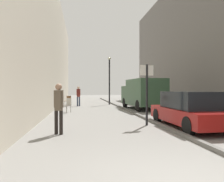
{
  "coord_description": "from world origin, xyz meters",
  "views": [
    {
      "loc": [
        -1.74,
        -2.9,
        1.55
      ],
      "look_at": [
        0.67,
        13.1,
        1.4
      ],
      "focal_mm": 34.18,
      "sensor_mm": 36.0,
      "label": 1
    }
  ],
  "objects_px": {
    "pedestrian_main_foreground": "(78,95)",
    "lamp_post": "(109,77)",
    "delivery_van": "(143,93)",
    "street_sign_post": "(147,89)",
    "cafe_chair_near_window": "(68,100)",
    "pedestrian_mid_block": "(59,105)",
    "cafe_chair_by_doorway": "(68,104)",
    "parked_car": "(190,110)"
  },
  "relations": [
    {
      "from": "street_sign_post",
      "to": "lamp_post",
      "type": "bearing_deg",
      "value": -96.08
    },
    {
      "from": "street_sign_post",
      "to": "cafe_chair_near_window",
      "type": "xyz_separation_m",
      "value": [
        -3.88,
        10.88,
        -1.0
      ]
    },
    {
      "from": "street_sign_post",
      "to": "cafe_chair_near_window",
      "type": "bearing_deg",
      "value": -76.02
    },
    {
      "from": "pedestrian_main_foreground",
      "to": "parked_car",
      "type": "relative_size",
      "value": 0.43
    },
    {
      "from": "pedestrian_mid_block",
      "to": "parked_car",
      "type": "height_order",
      "value": "pedestrian_mid_block"
    },
    {
      "from": "street_sign_post",
      "to": "cafe_chair_near_window",
      "type": "height_order",
      "value": "street_sign_post"
    },
    {
      "from": "street_sign_post",
      "to": "cafe_chair_near_window",
      "type": "relative_size",
      "value": 2.77
    },
    {
      "from": "lamp_post",
      "to": "delivery_van",
      "type": "bearing_deg",
      "value": -69.57
    },
    {
      "from": "street_sign_post",
      "to": "parked_car",
      "type": "bearing_deg",
      "value": 149.82
    },
    {
      "from": "street_sign_post",
      "to": "pedestrian_main_foreground",
      "type": "bearing_deg",
      "value": -80.32
    },
    {
      "from": "street_sign_post",
      "to": "lamp_post",
      "type": "height_order",
      "value": "lamp_post"
    },
    {
      "from": "cafe_chair_near_window",
      "to": "street_sign_post",
      "type": "bearing_deg",
      "value": -104.04
    },
    {
      "from": "parked_car",
      "to": "lamp_post",
      "type": "height_order",
      "value": "lamp_post"
    },
    {
      "from": "parked_car",
      "to": "cafe_chair_near_window",
      "type": "relative_size",
      "value": 4.48
    },
    {
      "from": "delivery_van",
      "to": "parked_car",
      "type": "distance_m",
      "value": 7.92
    },
    {
      "from": "pedestrian_main_foreground",
      "to": "parked_car",
      "type": "distance_m",
      "value": 12.37
    },
    {
      "from": "cafe_chair_by_doorway",
      "to": "delivery_van",
      "type": "bearing_deg",
      "value": -119.89
    },
    {
      "from": "street_sign_post",
      "to": "cafe_chair_by_doorway",
      "type": "distance_m",
      "value": 6.75
    },
    {
      "from": "pedestrian_main_foreground",
      "to": "lamp_post",
      "type": "relative_size",
      "value": 0.38
    },
    {
      "from": "cafe_chair_by_doorway",
      "to": "pedestrian_main_foreground",
      "type": "bearing_deg",
      "value": -52.99
    },
    {
      "from": "lamp_post",
      "to": "cafe_chair_by_doorway",
      "type": "distance_m",
      "value": 7.98
    },
    {
      "from": "pedestrian_mid_block",
      "to": "lamp_post",
      "type": "height_order",
      "value": "lamp_post"
    },
    {
      "from": "parked_car",
      "to": "cafe_chair_near_window",
      "type": "xyz_separation_m",
      "value": [
        -5.46,
        11.6,
        -0.17
      ]
    },
    {
      "from": "parked_car",
      "to": "cafe_chair_by_doorway",
      "type": "xyz_separation_m",
      "value": [
        -5.21,
        6.31,
        -0.17
      ]
    },
    {
      "from": "lamp_post",
      "to": "cafe_chair_by_doorway",
      "type": "bearing_deg",
      "value": -119.03
    },
    {
      "from": "pedestrian_main_foreground",
      "to": "street_sign_post",
      "type": "xyz_separation_m",
      "value": [
        2.96,
        -10.79,
        0.51
      ]
    },
    {
      "from": "pedestrian_mid_block",
      "to": "lamp_post",
      "type": "xyz_separation_m",
      "value": [
        3.64,
        13.63,
        1.72
      ]
    },
    {
      "from": "parked_car",
      "to": "lamp_post",
      "type": "xyz_separation_m",
      "value": [
        -1.48,
        13.03,
        2.01
      ]
    },
    {
      "from": "street_sign_post",
      "to": "cafe_chair_by_doorway",
      "type": "relative_size",
      "value": 2.77
    },
    {
      "from": "delivery_van",
      "to": "lamp_post",
      "type": "xyz_separation_m",
      "value": [
        -1.91,
        5.14,
        1.49
      ]
    },
    {
      "from": "pedestrian_main_foreground",
      "to": "pedestrian_mid_block",
      "type": "bearing_deg",
      "value": 72.91
    },
    {
      "from": "pedestrian_mid_block",
      "to": "cafe_chair_by_doorway",
      "type": "relative_size",
      "value": 1.85
    },
    {
      "from": "street_sign_post",
      "to": "cafe_chair_by_doorway",
      "type": "bearing_deg",
      "value": -62.62
    },
    {
      "from": "pedestrian_main_foreground",
      "to": "lamp_post",
      "type": "bearing_deg",
      "value": -167.74
    },
    {
      "from": "pedestrian_main_foreground",
      "to": "lamp_post",
      "type": "xyz_separation_m",
      "value": [
        3.05,
        1.52,
        1.68
      ]
    },
    {
      "from": "lamp_post",
      "to": "pedestrian_main_foreground",
      "type": "bearing_deg",
      "value": -153.43
    },
    {
      "from": "delivery_van",
      "to": "lamp_post",
      "type": "height_order",
      "value": "lamp_post"
    },
    {
      "from": "pedestrian_main_foreground",
      "to": "cafe_chair_by_doorway",
      "type": "bearing_deg",
      "value": 68.23
    },
    {
      "from": "delivery_van",
      "to": "lamp_post",
      "type": "relative_size",
      "value": 1.05
    },
    {
      "from": "pedestrian_mid_block",
      "to": "pedestrian_main_foreground",
      "type": "bearing_deg",
      "value": 105.4
    },
    {
      "from": "pedestrian_mid_block",
      "to": "cafe_chair_near_window",
      "type": "xyz_separation_m",
      "value": [
        -0.33,
        12.2,
        -0.46
      ]
    },
    {
      "from": "parked_car",
      "to": "cafe_chair_near_window",
      "type": "distance_m",
      "value": 12.82
    }
  ]
}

